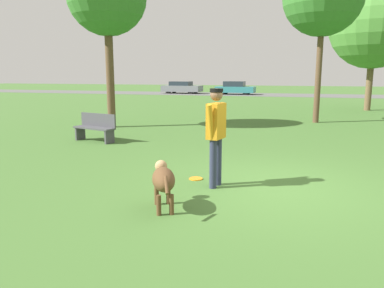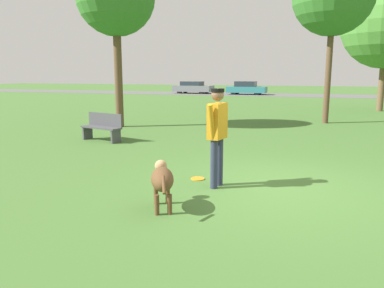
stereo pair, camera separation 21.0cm
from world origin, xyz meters
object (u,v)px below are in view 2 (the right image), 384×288
(parked_car_teal, at_px, (246,88))
(park_bench, at_px, (103,126))
(parked_car_grey, at_px, (193,87))
(dog, at_px, (162,179))
(person, at_px, (217,129))
(frisbee, at_px, (198,179))

(parked_car_teal, distance_m, park_bench, 27.13)
(parked_car_grey, bearing_deg, dog, -70.20)
(person, xyz_separation_m, park_bench, (-4.52, 3.56, -0.61))
(dog, relative_size, frisbee, 4.05)
(frisbee, bearing_deg, park_bench, 141.65)
(person, height_order, parked_car_grey, person)
(parked_car_teal, bearing_deg, person, -79.26)
(park_bench, bearing_deg, parked_car_teal, 106.38)
(dog, bearing_deg, person, -46.48)
(person, distance_m, park_bench, 5.78)
(dog, height_order, parked_car_grey, parked_car_grey)
(person, bearing_deg, park_bench, 63.28)
(person, relative_size, parked_car_teal, 0.46)
(parked_car_grey, bearing_deg, person, -68.66)
(frisbee, bearing_deg, dog, -91.51)
(parked_car_teal, bearing_deg, park_bench, -87.54)
(person, height_order, parked_car_teal, person)
(frisbee, bearing_deg, parked_car_teal, 98.17)
(frisbee, xyz_separation_m, park_bench, (-4.04, 3.20, 0.44))
(frisbee, distance_m, parked_car_grey, 32.35)
(parked_car_grey, height_order, park_bench, parked_car_grey)
(frisbee, relative_size, park_bench, 0.18)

